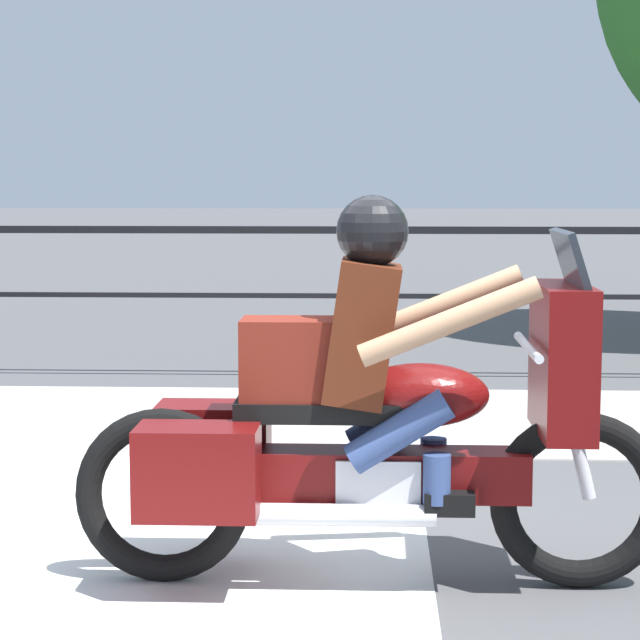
% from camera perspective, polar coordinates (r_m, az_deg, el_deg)
% --- Properties ---
extents(ground_plane, '(120.00, 120.00, 0.00)m').
position_cam_1_polar(ground_plane, '(5.35, 0.73, -11.64)').
color(ground_plane, '#4C4C4F').
extents(sidewalk_band, '(44.00, 2.40, 0.01)m').
position_cam_1_polar(sidewalk_band, '(8.64, 1.44, -4.54)').
color(sidewalk_band, '#B7B2A8').
rests_on(sidewalk_band, ground).
extents(crosswalk_band, '(3.13, 6.00, 0.01)m').
position_cam_1_polar(crosswalk_band, '(5.32, -12.16, -11.85)').
color(crosswalk_band, silver).
rests_on(crosswalk_band, ground).
extents(fence_railing, '(36.00, 0.05, 1.27)m').
position_cam_1_polar(fence_railing, '(10.20, 1.63, 2.78)').
color(fence_railing, black).
rests_on(fence_railing, ground).
extents(motorcycle, '(2.44, 0.76, 1.60)m').
position_cam_1_polar(motorcycle, '(5.08, 2.24, -4.45)').
color(motorcycle, black).
rests_on(motorcycle, ground).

